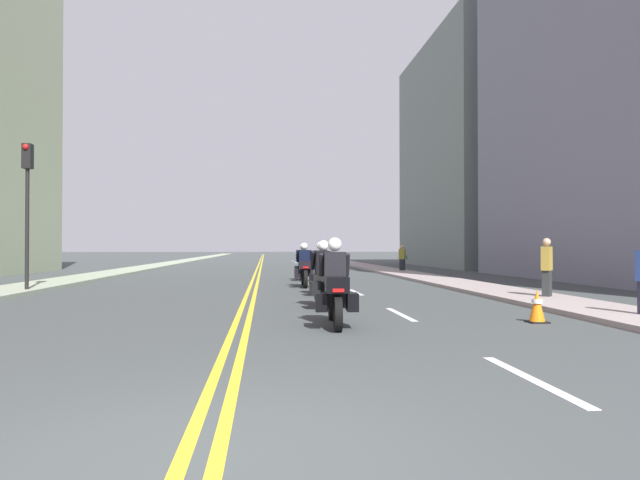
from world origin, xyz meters
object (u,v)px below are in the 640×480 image
object	(u,v)px
motorcycle_2	(321,273)
motorcycle_3	(304,269)
motorcycle_0	(335,291)
pedestrian_2	(402,258)
motorcycle_4	(303,266)
pedestrian_0	(547,268)
traffic_light_near	(27,190)
traffic_cone_0	(537,306)
motorcycle_1	(324,281)

from	to	relation	value
motorcycle_2	motorcycle_3	distance (m)	3.55
motorcycle_0	motorcycle_2	xyz separation A→B (m)	(0.41, 6.71, 0.02)
motorcycle_0	pedestrian_2	size ratio (longest dim) A/B	1.35
motorcycle_4	pedestrian_0	xyz separation A→B (m)	(6.04, -9.95, 0.23)
motorcycle_2	traffic_light_near	distance (m)	9.83
traffic_cone_0	motorcycle_1	bearing A→B (deg)	141.66
motorcycle_3	motorcycle_0	bearing A→B (deg)	-90.13
motorcycle_0	motorcycle_4	bearing A→B (deg)	91.71
motorcycle_0	motorcycle_4	world-z (taller)	motorcycle_0
traffic_cone_0	pedestrian_2	bearing A→B (deg)	82.74
motorcycle_0	traffic_cone_0	distance (m)	3.98
motorcycle_0	traffic_cone_0	size ratio (longest dim) A/B	3.34
motorcycle_2	pedestrian_0	world-z (taller)	pedestrian_0
traffic_cone_0	motorcycle_2	bearing A→B (deg)	118.37
motorcycle_0	pedestrian_2	xyz separation A→B (m)	(6.74, 21.87, 0.18)
motorcycle_2	motorcycle_3	xyz separation A→B (m)	(-0.26, 3.54, -0.01)
motorcycle_4	pedestrian_0	size ratio (longest dim) A/B	1.25
motorcycle_3	traffic_light_near	distance (m)	9.61
traffic_light_near	traffic_cone_0	bearing A→B (deg)	-32.89
motorcycle_0	motorcycle_1	world-z (taller)	motorcycle_0
pedestrian_0	motorcycle_2	bearing A→B (deg)	111.34
traffic_light_near	motorcycle_1	bearing A→B (deg)	-30.34
motorcycle_3	pedestrian_0	xyz separation A→B (m)	(6.25, -5.89, 0.22)
motorcycle_1	motorcycle_4	size ratio (longest dim) A/B	1.05
motorcycle_1	traffic_light_near	distance (m)	10.80
motorcycle_1	motorcycle_3	distance (m)	7.10
pedestrian_0	pedestrian_2	distance (m)	17.51
motorcycle_1	pedestrian_2	bearing A→B (deg)	67.33
motorcycle_3	traffic_cone_0	distance (m)	10.83
motorcycle_0	traffic_light_near	size ratio (longest dim) A/B	0.45
motorcycle_0	motorcycle_1	distance (m)	3.16
pedestrian_2	pedestrian_0	bearing A→B (deg)	-55.37
motorcycle_2	motorcycle_4	distance (m)	7.60
motorcycle_2	traffic_light_near	world-z (taller)	traffic_light_near
motorcycle_0	pedestrian_0	world-z (taller)	pedestrian_0
pedestrian_0	pedestrian_2	world-z (taller)	pedestrian_0
traffic_cone_0	traffic_light_near	xyz separation A→B (m)	(-12.87, 8.32, 2.99)
motorcycle_0	motorcycle_3	bearing A→B (deg)	92.34
motorcycle_0	motorcycle_1	size ratio (longest dim) A/B	0.96
motorcycle_2	pedestrian_0	bearing A→B (deg)	-21.30
motorcycle_4	traffic_light_near	bearing A→B (deg)	-148.26
motorcycle_1	traffic_cone_0	bearing A→B (deg)	-41.56
motorcycle_2	traffic_cone_0	distance (m)	7.50
motorcycle_0	motorcycle_2	world-z (taller)	motorcycle_0
traffic_cone_0	traffic_light_near	distance (m)	15.61
traffic_cone_0	traffic_light_near	world-z (taller)	traffic_light_near
motorcycle_3	traffic_light_near	bearing A→B (deg)	-168.00
pedestrian_2	motorcycle_1	bearing A→B (deg)	-73.73
motorcycle_1	traffic_light_near	size ratio (longest dim) A/B	0.47
pedestrian_2	traffic_light_near	bearing A→B (deg)	-103.64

